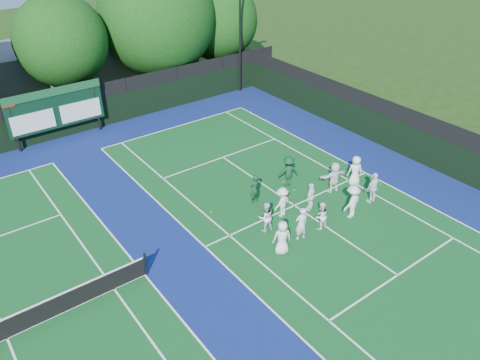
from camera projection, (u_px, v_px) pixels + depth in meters
ground at (308, 215)px, 23.31m from camera, size 120.00×120.00×0.00m
court_apron at (195, 251)px, 20.93m from camera, size 34.00×32.00×0.01m
near_court at (294, 205)px, 23.99m from camera, size 11.05×23.85×0.01m
left_court at (7, 338)px, 16.85m from camera, size 11.05×23.85×0.01m
back_fence at (71, 115)px, 30.44m from camera, size 34.00×0.08×3.00m
divider_fence_right at (408, 135)px, 27.87m from camera, size 0.08×32.00×3.00m
scoreboard at (55, 109)px, 29.20m from camera, size 6.00×0.21×3.55m
clubhouse at (84, 63)px, 37.60m from camera, size 18.00×6.00×4.00m
light_pole_right at (240, 10)px, 34.53m from camera, size 1.20×0.30×10.12m
tennis_net at (3, 329)px, 16.59m from camera, size 11.30×0.10×1.10m
tree_c at (64, 43)px, 31.69m from camera, size 6.20×6.20×8.29m
tree_d at (158, 19)px, 35.12m from camera, size 8.74×8.74×10.16m
tree_e at (219, 22)px, 38.40m from camera, size 6.53×6.53×8.09m
tennis_ball_1 at (309, 191)px, 25.06m from camera, size 0.07×0.07×0.07m
tennis_ball_3 at (211, 212)px, 23.43m from camera, size 0.07×0.07×0.07m
tennis_ball_4 at (283, 182)px, 25.93m from camera, size 0.07×0.07×0.07m
tennis_ball_5 at (294, 190)px, 25.19m from camera, size 0.07×0.07×0.07m
player_front_0 at (282, 238)px, 20.44m from camera, size 0.97×0.83×1.68m
player_front_1 at (301, 224)px, 21.28m from camera, size 0.69×0.52×1.71m
player_front_2 at (321, 216)px, 22.01m from camera, size 0.74×0.60×1.45m
player_front_3 at (352, 201)px, 22.74m from camera, size 1.23×0.82×1.77m
player_front_4 at (374, 188)px, 23.86m from camera, size 1.02×0.46×1.72m
player_back_0 at (266, 217)px, 21.86m from camera, size 0.88×0.77×1.55m
player_back_1 at (282, 202)px, 22.86m from camera, size 1.12×0.77×1.60m
player_back_2 at (311, 196)px, 23.32m from camera, size 0.98×0.68×1.54m
player_back_3 at (334, 177)px, 24.74m from camera, size 1.68×0.81×1.73m
player_back_4 at (355, 171)px, 25.30m from camera, size 0.99×0.83×1.73m
coach_left at (254, 189)px, 23.84m from camera, size 0.62×0.43×1.62m
coach_right at (288, 171)px, 25.20m from camera, size 1.30×1.03×1.76m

